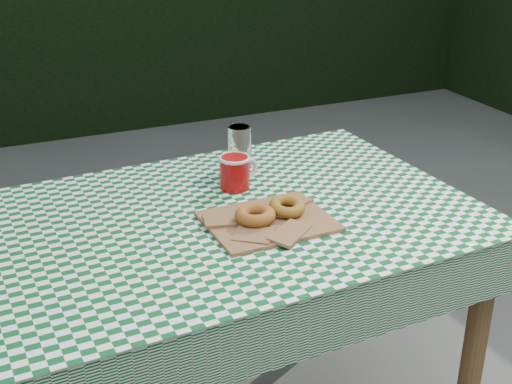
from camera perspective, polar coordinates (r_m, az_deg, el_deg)
table at (r=1.90m, az=-2.35°, el=-12.24°), size 1.27×0.88×0.75m
tablecloth at (r=1.71m, az=-2.56°, el=-1.97°), size 1.29×0.91×0.01m
paper_bag at (r=1.66m, az=1.04°, el=-2.38°), size 0.30×0.25×0.02m
bagel_front at (r=1.63m, az=-0.06°, el=-1.93°), size 0.12×0.12×0.03m
bagel_back at (r=1.68m, az=2.62°, el=-1.18°), size 0.10×0.10×0.03m
coffee_mug at (r=1.84m, az=-1.79°, el=1.63°), size 0.20×0.20×0.09m
drinking_glass at (r=1.97m, az=-1.39°, el=3.78°), size 0.09×0.09×0.12m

